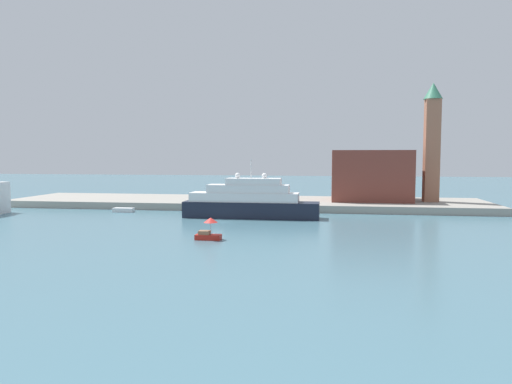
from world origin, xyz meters
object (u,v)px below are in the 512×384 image
Objects in this scene: small_motorboat at (209,231)px; person_figure at (213,197)px; work_barge at (124,210)px; mooring_bollard at (258,202)px; harbor_building at (370,175)px; parked_car at (199,197)px; large_yacht at (249,202)px; bell_tower at (432,138)px.

small_motorboat is 42.95m from person_figure.
work_barge is 28.55m from mooring_bollard.
harbor_building is 36.87m from person_figure.
harbor_building is at bearing 7.50° from parked_car.
work_barge is at bearing 169.37° from large_yacht.
parked_car is (12.71, 13.36, 1.76)m from work_barge.
mooring_bollard reaches higher than work_barge.
harbor_building is 28.11m from mooring_bollard.
person_figure reaches higher than mooring_bollard.
person_figure reaches higher than small_motorboat.
bell_tower is 29.86× the size of mooring_bollard.
harbor_building is 20.03× the size of mooring_bollard.
work_barge is 0.25× the size of harbor_building.
small_motorboat is 55.12m from harbor_building.
large_yacht is 1.46× the size of harbor_building.
bell_tower is at bearing 5.47° from person_figure.
small_motorboat is 0.14× the size of bell_tower.
harbor_building reaches higher than person_figure.
large_yacht is 29.29× the size of mooring_bollard.
small_motorboat is 45.01m from parked_car.
mooring_bollard is (-37.35, -11.51, -13.72)m from bell_tower.
small_motorboat is at bearing -94.00° from large_yacht.
person_figure is at bearing -174.53° from bell_tower.
large_yacht is at bearing -135.74° from harbor_building.
person_figure is at bearing -17.98° from parked_car.
small_motorboat is at bearing -118.47° from harbor_building.
harbor_building is at bearing 28.50° from mooring_bollard.
work_barge is 18.53m from parked_car.
small_motorboat is 0.79× the size of parked_car.
work_barge is at bearing -165.50° from bell_tower.
work_barge is at bearing -143.14° from person_figure.
harbor_building is 15.64m from bell_tower.
large_yacht reaches higher than person_figure.
large_yacht is 5.95× the size of work_barge.
work_barge is 69.19m from bell_tower.
person_figure is at bearing 123.53° from large_yacht.
large_yacht is at bearing -90.84° from mooring_bollard.
small_motorboat is at bearing -93.04° from mooring_bollard.
mooring_bollard is at bearing 86.96° from small_motorboat.
small_motorboat reaches higher than mooring_bollard.
person_figure is (-9.85, 41.80, 1.05)m from small_motorboat.
work_barge is (-27.83, 5.23, -2.62)m from large_yacht.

